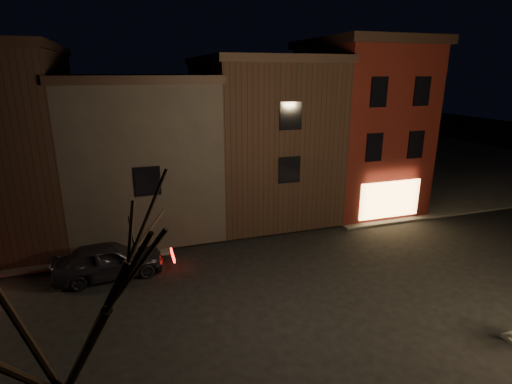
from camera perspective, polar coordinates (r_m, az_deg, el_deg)
ground at (r=17.28m, az=6.99°, el=-13.47°), size 120.00×120.00×0.00m
sidewalk_far_right at (r=43.55m, az=19.89°, el=4.42°), size 30.00×30.00×0.12m
corner_building at (r=27.33m, az=14.33°, el=9.44°), size 6.50×8.50×10.50m
row_building_a at (r=25.53m, az=0.41°, el=8.18°), size 7.30×10.30×9.40m
row_building_b at (r=24.31m, az=-16.09°, el=5.88°), size 7.80×10.30×8.40m
bare_tree_left at (r=7.33m, az=-27.92°, el=-11.65°), size 5.60×5.60×7.50m
parked_car_a at (r=18.82m, az=-20.29°, el=-9.10°), size 4.73×2.18×1.57m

